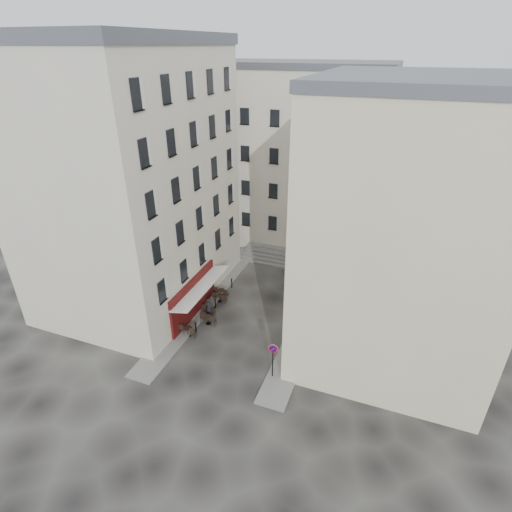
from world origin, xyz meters
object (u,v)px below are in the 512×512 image
at_px(bistro_table_a, 188,331).
at_px(pedestrian, 209,308).
at_px(bistro_table_b, 208,319).
at_px(no_parking_sign, 273,355).

xyz_separation_m(bistro_table_a, pedestrian, (0.40, 2.78, 0.41)).
distance_m(bistro_table_a, pedestrian, 2.84).
distance_m(bistro_table_b, pedestrian, 1.04).
distance_m(no_parking_sign, pedestrian, 8.53).
bearing_deg(bistro_table_a, no_parking_sign, -13.89).
relative_size(bistro_table_a, pedestrian, 0.77).
relative_size(bistro_table_a, bistro_table_b, 1.00).
bearing_deg(bistro_table_a, pedestrian, 81.81).
xyz_separation_m(no_parking_sign, bistro_table_a, (-7.48, 1.85, -1.50)).
height_order(bistro_table_a, pedestrian, pedestrian).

